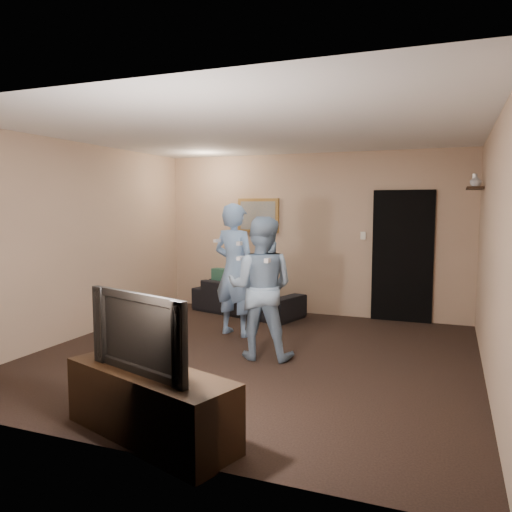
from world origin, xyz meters
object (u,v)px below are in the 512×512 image
at_px(television, 148,331).
at_px(sofa, 247,297).
at_px(tv_console, 150,405).
at_px(wii_player_left, 235,270).
at_px(wii_player_right, 261,288).

bearing_deg(television, sofa, 121.16).
xyz_separation_m(sofa, television, (0.97, -4.32, 0.55)).
relative_size(tv_console, wii_player_left, 0.84).
bearing_deg(wii_player_left, tv_console, -78.39).
distance_m(sofa, wii_player_left, 1.48).
bearing_deg(wii_player_left, television, -78.39).
relative_size(sofa, tv_console, 1.23).
bearing_deg(tv_console, sofa, 121.16).
bearing_deg(wii_player_left, sofa, 105.30).
bearing_deg(sofa, television, 119.43).
distance_m(wii_player_left, wii_player_right, 1.09).
xyz_separation_m(tv_console, wii_player_left, (-0.62, 3.02, 0.65)).
xyz_separation_m(tv_console, television, (0.00, 0.00, 0.57)).
bearing_deg(sofa, wii_player_right, 132.92).
bearing_deg(television, wii_player_left, 120.05).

